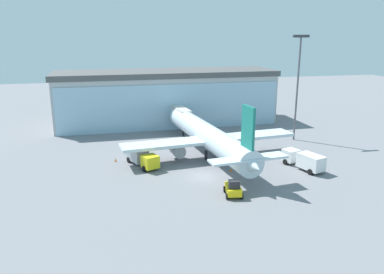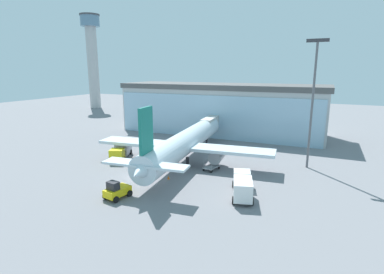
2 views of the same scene
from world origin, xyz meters
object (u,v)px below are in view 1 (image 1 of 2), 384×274
safety_cone_nose (231,170)px  apron_light_mast (298,80)px  baggage_cart (242,154)px  catering_truck (141,156)px  fuel_truck (304,160)px  airplane (208,136)px  jet_bridge (177,112)px  safety_cone_wingtip (116,160)px  pushback_tug (233,189)px

safety_cone_nose → apron_light_mast: bearing=39.1°
apron_light_mast → baggage_cart: size_ratio=6.62×
catering_truck → safety_cone_nose: size_ratio=13.77×
fuel_truck → catering_truck: bearing=56.3°
apron_light_mast → airplane: (-19.17, -6.16, -8.35)m
safety_cone_nose → catering_truck: bearing=155.9°
airplane → safety_cone_nose: airplane is taller
jet_bridge → safety_cone_wingtip: jet_bridge is taller
airplane → baggage_cart: size_ratio=11.84×
apron_light_mast → pushback_tug: apron_light_mast is taller
catering_truck → safety_cone_nose: 14.34m
catering_truck → fuel_truck: size_ratio=0.99×
safety_cone_wingtip → baggage_cart: bearing=-5.7°
catering_truck → safety_cone_wingtip: size_ratio=13.77×
apron_light_mast → fuel_truck: size_ratio=2.63×
baggage_cart → safety_cone_nose: size_ratio=5.52×
jet_bridge → catering_truck: 22.82m
baggage_cart → safety_cone_nose: baggage_cart is taller
pushback_tug → jet_bridge: bearing=10.9°
catering_truck → baggage_cart: size_ratio=2.50×
pushback_tug → fuel_truck: bearing=-53.2°
jet_bridge → safety_cone_nose: 26.89m
safety_cone_wingtip → apron_light_mast: bearing=9.5°
airplane → fuel_truck: size_ratio=4.71×
airplane → safety_cone_wingtip: 15.93m
pushback_tug → safety_cone_nose: (2.51, 8.45, -0.70)m
baggage_cart → fuel_truck: bearing=53.2°
safety_cone_nose → safety_cone_wingtip: size_ratio=1.00×
airplane → pushback_tug: size_ratio=10.42×
airplane → safety_cone_wingtip: (-15.61, 0.32, -3.19)m
apron_light_mast → airplane: apron_light_mast is taller
airplane → safety_cone_nose: size_ratio=65.35×
fuel_truck → pushback_tug: (-13.87, -7.22, -0.49)m
jet_bridge → apron_light_mast: bearing=-126.3°
safety_cone_nose → jet_bridge: bearing=97.5°
airplane → fuel_truck: 16.08m
airplane → catering_truck: 12.00m
jet_bridge → apron_light_mast: 25.54m
catering_truck → safety_cone_nose: (13.04, -5.84, -1.19)m
safety_cone_wingtip → pushback_tug: bearing=-49.5°
catering_truck → apron_light_mast: bearing=82.2°
airplane → safety_cone_nose: bearing=-176.9°
baggage_cart → safety_cone_nose: bearing=-22.7°
safety_cone_nose → safety_cone_wingtip: same height
airplane → pushback_tug: (-1.05, -16.71, -2.49)m
jet_bridge → baggage_cart: bearing=-165.9°
airplane → safety_cone_nose: 8.97m
catering_truck → safety_cone_wingtip: (-4.02, 2.73, -1.19)m
baggage_cart → safety_cone_nose: (-4.14, -6.46, -0.23)m
safety_cone_nose → safety_cone_wingtip: bearing=153.3°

